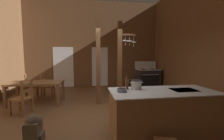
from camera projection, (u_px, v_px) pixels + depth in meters
ground_plane at (98, 118)px, 4.06m from camera, size 7.60×9.05×0.10m
wall_back at (93, 44)px, 7.97m from camera, size 7.60×0.14×4.42m
wall_right at (218, 35)px, 4.36m from camera, size 0.14×9.05×4.42m
glazed_door_back_left at (63, 67)px, 7.78m from camera, size 1.00×0.01×2.05m
glazed_panel_back_right at (100, 67)px, 8.06m from camera, size 0.84×0.01×2.05m
kitchen_island at (162, 112)px, 3.14m from camera, size 2.17×0.98×0.91m
stove_range at (148, 78)px, 7.71m from camera, size 1.15×0.84×1.32m
support_post_with_pot_rack at (121, 59)px, 5.20m from camera, size 0.64×0.23×2.77m
support_post_center at (98, 63)px, 5.01m from camera, size 0.14×0.14×2.77m
dining_table at (36, 84)px, 5.11m from camera, size 1.72×0.94×0.74m
ladderback_chair_near_window at (30, 86)px, 5.83m from camera, size 0.59×0.59×0.95m
ladderback_chair_by_post at (23, 98)px, 4.20m from camera, size 0.55×0.55×0.95m
ladderback_chair_at_table_end at (47, 85)px, 5.94m from camera, size 0.44×0.44×0.95m
backpack at (34, 130)px, 2.68m from camera, size 0.31×0.32×0.60m
stockpot_on_counter at (136, 84)px, 3.24m from camera, size 0.30×0.23×0.19m
mixing_bowl_on_counter at (122, 90)px, 3.00m from camera, size 0.19×0.19×0.07m
bottle_tall_on_counter at (127, 83)px, 3.22m from camera, size 0.07×0.07×0.31m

